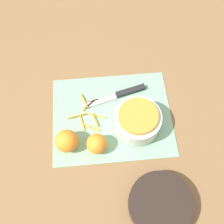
% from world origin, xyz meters
% --- Properties ---
extents(ground_plane, '(4.00, 4.00, 0.00)m').
position_xyz_m(ground_plane, '(0.00, 0.00, 0.00)').
color(ground_plane, olive).
extents(cutting_board, '(0.42, 0.34, 0.01)m').
position_xyz_m(cutting_board, '(0.00, 0.00, 0.00)').
color(cutting_board, '#84B793').
rests_on(cutting_board, ground_plane).
extents(bowl_speckled, '(0.16, 0.16, 0.09)m').
position_xyz_m(bowl_speckled, '(-0.08, 0.05, 0.05)').
color(bowl_speckled, silver).
rests_on(bowl_speckled, cutting_board).
extents(bowl_dark, '(0.19, 0.19, 0.05)m').
position_xyz_m(bowl_dark, '(-0.12, 0.32, 0.02)').
color(bowl_dark, black).
rests_on(bowl_dark, ground_plane).
extents(knife, '(0.24, 0.08, 0.02)m').
position_xyz_m(knife, '(-0.06, -0.09, 0.01)').
color(knife, '#232328').
rests_on(knife, cutting_board).
extents(orange_left, '(0.07, 0.07, 0.07)m').
position_xyz_m(orange_left, '(0.06, 0.11, 0.04)').
color(orange_left, orange).
rests_on(orange_left, cutting_board).
extents(orange_right, '(0.08, 0.08, 0.08)m').
position_xyz_m(orange_right, '(0.16, 0.10, 0.04)').
color(orange_right, orange).
rests_on(orange_right, cutting_board).
extents(peel_pile, '(0.14, 0.15, 0.01)m').
position_xyz_m(peel_pile, '(0.09, -0.01, 0.01)').
color(peel_pile, orange).
rests_on(peel_pile, cutting_board).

